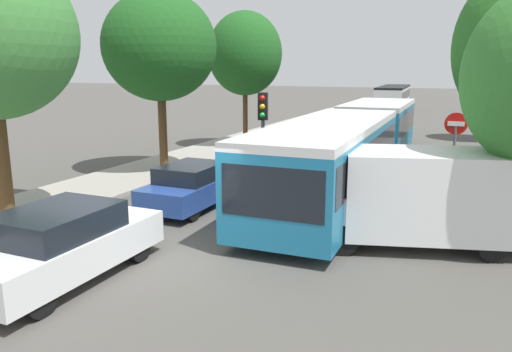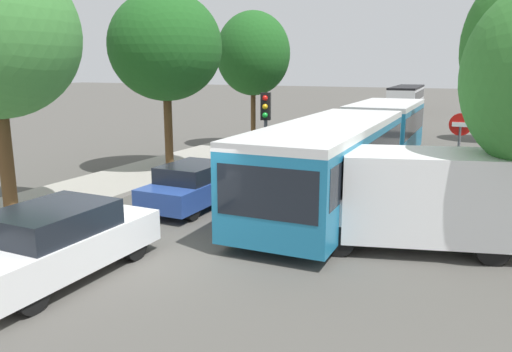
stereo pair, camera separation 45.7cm
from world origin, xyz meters
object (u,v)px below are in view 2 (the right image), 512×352
Objects in this scene: no_entry_sign at (459,143)px; queued_car_white at (57,241)px; queued_car_black at (322,135)px; tree_left_mid at (165,47)px; white_van at (420,197)px; queued_car_blue at (194,185)px; city_bus_rear at (407,97)px; queued_car_silver at (371,117)px; queued_car_tan at (274,153)px; tree_left_far at (253,56)px; queued_car_navy at (349,126)px; articulated_bus at (359,142)px; traffic_light at (266,120)px.

queued_car_white is at bearing -34.79° from no_entry_sign.
tree_left_mid reaches higher than queued_car_black.
queued_car_white is 8.07m from white_van.
tree_left_mid is (-3.73, 4.00, 4.31)m from queued_car_blue.
city_bus_rear is 35.22m from no_entry_sign.
queued_car_black is at bearing -0.88° from queued_car_blue.
queued_car_silver is 20.33m from no_entry_sign.
city_bus_rear reaches higher than queued_car_white.
queued_car_tan is at bearing 179.47° from queued_car_silver.
city_bus_rear is at bearing 0.21° from queued_car_black.
city_bus_rear is 1.60× the size of tree_left_far.
white_van is (6.52, -12.66, 0.46)m from queued_car_black.
queued_car_silver is (0.06, 5.86, 0.08)m from queued_car_navy.
queued_car_navy is 5.86m from queued_car_silver.
queued_car_silver is (-3.51, 17.75, -0.75)m from articulated_bus.
no_entry_sign reaches higher than queued_car_tan.
articulated_bus reaches higher than city_bus_rear.
queued_car_navy is (-3.58, 11.89, -0.83)m from articulated_bus.
queued_car_navy is 0.55× the size of tree_left_mid.
city_bus_rear is at bearing 83.68° from tree_left_mid.
tree_left_mid reaches higher than articulated_bus.
tree_left_far is at bearing 34.35° from queued_car_tan.
queued_car_silver is 1.28× the size of traffic_light.
articulated_bus is 4.55× the size of queued_car_navy.
tree_left_mid is (-3.92, -7.93, 4.22)m from queued_car_black.
articulated_bus is at bearing -168.76° from queued_car_silver.
queued_car_navy is 15.01m from no_entry_sign.
traffic_light is at bearing -6.33° from queued_car_white.
queued_car_white is at bearing -21.80° from traffic_light.
queued_car_silver reaches higher than queued_car_white.
queued_car_navy is at bearing -164.65° from articulated_bus.
traffic_light is at bearing -173.53° from queued_car_black.
queued_car_blue is at bearing -42.00° from traffic_light.
city_bus_rear is at bearing 0.34° from queued_car_white.
queued_car_tan is at bearing -102.30° from articulated_bus.
city_bus_rear is (-3.57, 33.19, -0.13)m from articulated_bus.
tree_left_mid is at bearing 120.42° from queued_car_tan.
queued_car_silver is at bearing -90.83° from white_van.
queued_car_black is 1.57× the size of no_entry_sign.
queued_car_blue is (-0.11, -38.67, -0.70)m from city_bus_rear.
no_entry_sign is (7.06, -34.50, 0.49)m from city_bus_rear.
traffic_light reaches higher than city_bus_rear.
articulated_bus is 6.91m from white_van.
no_entry_sign is 13.00m from tree_left_far.
tree_left_far reaches higher than queued_car_white.
city_bus_rear is 36.20m from traffic_light.
queued_car_white is (0.23, -44.33, -0.62)m from city_bus_rear.
tree_left_mid is (-3.84, -34.67, 3.61)m from city_bus_rear.
queued_car_navy is (-0.24, 23.03, -0.08)m from queued_car_white.
queued_car_silver is 0.62× the size of tree_left_far.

